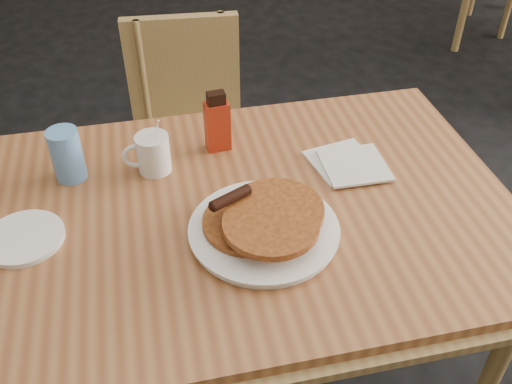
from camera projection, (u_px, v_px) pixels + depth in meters
main_table at (239, 221)px, 1.26m from camera, size 1.27×0.89×0.75m
chair_main_far at (191, 122)px, 1.96m from camera, size 0.42×0.42×0.84m
pancake_plate at (264, 225)px, 1.15m from camera, size 0.31×0.31×0.09m
coffee_mug at (152, 153)px, 1.30m from camera, size 0.11×0.08×0.14m
syrup_bottle at (217, 123)px, 1.36m from camera, size 0.06×0.04×0.15m
napkin_stack at (349, 163)px, 1.34m from camera, size 0.18×0.19×0.01m
blue_tumbler at (67, 155)px, 1.27m from camera, size 0.08×0.08×0.12m
side_saucer at (24, 238)px, 1.15m from camera, size 0.16×0.16×0.01m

